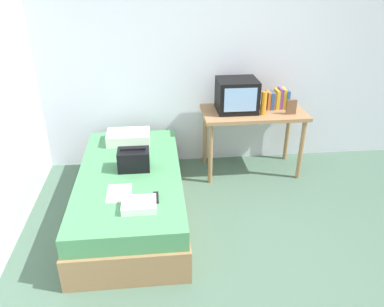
{
  "coord_description": "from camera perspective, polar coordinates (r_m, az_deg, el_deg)",
  "views": [
    {
      "loc": [
        -0.64,
        -2.38,
        2.29
      ],
      "look_at": [
        -0.29,
        1.09,
        0.52
      ],
      "focal_mm": 35.71,
      "sensor_mm": 36.0,
      "label": 1
    }
  ],
  "objects": [
    {
      "name": "ground_plane",
      "position": [
        3.36,
        7.07,
        -16.22
      ],
      "size": [
        8.0,
        8.0,
        0.0
      ],
      "primitive_type": "plane",
      "color": "#4C6B56"
    },
    {
      "name": "wall_back",
      "position": [
        4.53,
        2.53,
        14.34
      ],
      "size": [
        5.2,
        0.1,
        2.6
      ],
      "primitive_type": "cube",
      "color": "silver",
      "rests_on": "ground"
    },
    {
      "name": "bed",
      "position": [
        3.82,
        -9.06,
        -5.88
      ],
      "size": [
        1.0,
        2.0,
        0.48
      ],
      "color": "#9E754C",
      "rests_on": "ground"
    },
    {
      "name": "desk",
      "position": [
        4.43,
        9.1,
        5.12
      ],
      "size": [
        1.16,
        0.6,
        0.76
      ],
      "color": "#9E754C",
      "rests_on": "ground"
    },
    {
      "name": "tv",
      "position": [
        4.32,
        6.71,
        8.64
      ],
      "size": [
        0.44,
        0.39,
        0.36
      ],
      "color": "black",
      "rests_on": "desk"
    },
    {
      "name": "water_bottle",
      "position": [
        4.27,
        10.65,
        7.39
      ],
      "size": [
        0.06,
        0.06,
        0.26
      ],
      "primitive_type": "cylinder",
      "color": "orange",
      "rests_on": "desk"
    },
    {
      "name": "book_row",
      "position": [
        4.51,
        12.61,
        7.95
      ],
      "size": [
        0.25,
        0.16,
        0.23
      ],
      "color": "#CC7233",
      "rests_on": "desk"
    },
    {
      "name": "picture_frame",
      "position": [
        4.36,
        14.62,
        6.73
      ],
      "size": [
        0.11,
        0.02,
        0.17
      ],
      "primitive_type": "cube",
      "color": "brown",
      "rests_on": "desk"
    },
    {
      "name": "pillow",
      "position": [
        4.28,
        -9.47,
        2.45
      ],
      "size": [
        0.47,
        0.31,
        0.12
      ],
      "primitive_type": "cube",
      "color": "silver",
      "rests_on": "bed"
    },
    {
      "name": "handbag",
      "position": [
        3.69,
        -8.7,
        -0.91
      ],
      "size": [
        0.3,
        0.2,
        0.22
      ],
      "color": "black",
      "rests_on": "bed"
    },
    {
      "name": "magazine",
      "position": [
        3.38,
        -10.83,
        -5.83
      ],
      "size": [
        0.21,
        0.29,
        0.01
      ],
      "primitive_type": "cube",
      "color": "white",
      "rests_on": "bed"
    },
    {
      "name": "remote_dark",
      "position": [
        3.27,
        -5.4,
        -6.56
      ],
      "size": [
        0.04,
        0.16,
        0.02
      ],
      "primitive_type": "cube",
      "color": "black",
      "rests_on": "bed"
    },
    {
      "name": "folded_towel",
      "position": [
        3.15,
        -7.92,
        -7.6
      ],
      "size": [
        0.28,
        0.22,
        0.06
      ],
      "primitive_type": "cube",
      "color": "white",
      "rests_on": "bed"
    }
  ]
}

